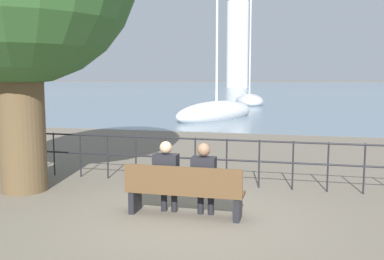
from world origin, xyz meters
TOP-DOWN VIEW (x-y plane):
  - ground_plane at (0.00, 0.00)m, footprint 1000.00×1000.00m
  - harbor_water at (0.00, 161.34)m, footprint 600.00×300.00m
  - park_bench at (0.00, -0.07)m, footprint 2.04×0.45m
  - seated_person_left at (-0.33, 0.01)m, footprint 0.42×0.35m
  - seated_person_right at (0.33, 0.01)m, footprint 0.41×0.35m
  - promenade_railing at (-0.00, 2.22)m, footprint 13.52×0.04m
  - sailboat_0 at (-2.55, 32.22)m, footprint 3.77×6.54m
  - sailboat_1 at (-2.92, 18.15)m, footprint 4.72×7.97m
  - harbor_lighthouse at (-14.12, 105.65)m, footprint 5.68×5.68m

SIDE VIEW (x-z plane):
  - ground_plane at x=0.00m, z-range 0.00..0.00m
  - harbor_water at x=0.00m, z-range 0.00..0.01m
  - sailboat_0 at x=-2.55m, z-range -5.69..6.35m
  - sailboat_1 at x=-2.92m, z-range -5.90..6.59m
  - park_bench at x=0.00m, z-range -0.01..0.89m
  - promenade_railing at x=0.00m, z-range 0.17..1.22m
  - seated_person_right at x=0.33m, z-range 0.06..1.34m
  - seated_person_left at x=-0.33m, z-range 0.06..1.35m
  - harbor_lighthouse at x=-14.12m, z-range -0.94..25.98m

